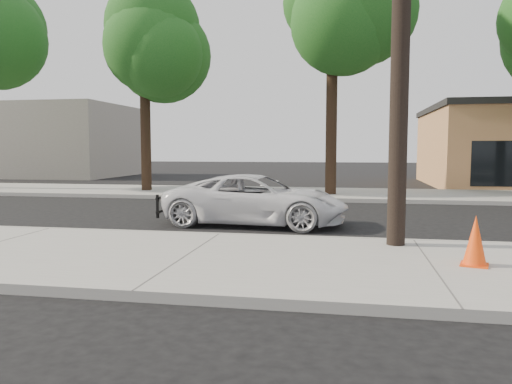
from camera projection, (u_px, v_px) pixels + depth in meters
ground at (240, 225)px, 12.76m from camera, size 120.00×120.00×0.00m
near_sidewalk at (187, 259)px, 8.54m from camera, size 90.00×4.40×0.15m
far_sidewalk at (283, 193)px, 21.08m from camera, size 90.00×5.00×0.15m
curb_near at (220, 237)px, 10.69m from camera, size 90.00×0.12×0.16m
building_far at (28, 141)px, 35.77m from camera, size 14.00×8.00×5.00m
tree_b at (147, 50)px, 21.17m from camera, size 4.34×4.20×8.45m
tree_c at (338, 20)px, 19.23m from camera, size 4.96×4.80×9.55m
police_cruiser at (257, 200)px, 12.83m from camera, size 4.80×2.46×1.30m
traffic_cone at (475, 241)px, 7.73m from camera, size 0.50×0.50×0.79m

